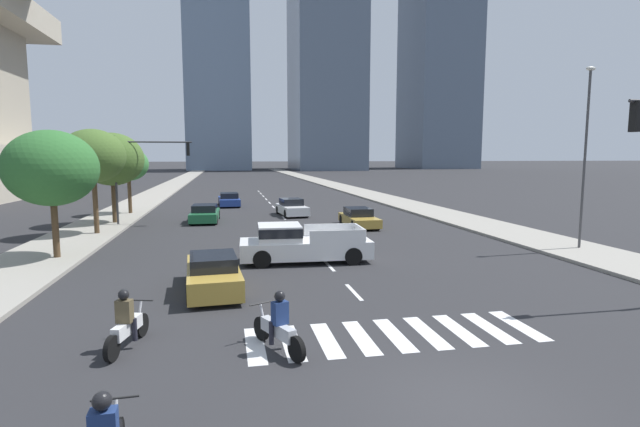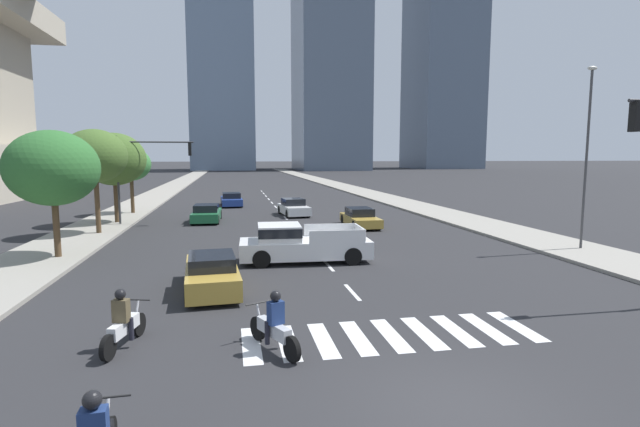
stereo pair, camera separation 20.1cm
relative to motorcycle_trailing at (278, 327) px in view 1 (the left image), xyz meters
name	(u,v)px [view 1 (the left image)]	position (x,y,z in m)	size (l,w,h in m)	color
ground_plane	(462,406)	(3.07, -3.22, -0.58)	(800.00, 800.00, 0.00)	#28282B
sidewalk_east	(427,210)	(15.55, 26.78, -0.51)	(4.00, 260.00, 0.15)	gray
sidewalk_west	(114,217)	(-9.41, 26.78, -0.51)	(4.00, 260.00, 0.15)	gray
crosswalk_near	(394,335)	(3.07, 0.42, -0.58)	(7.65, 2.37, 0.01)	silver
lane_divider_center	(278,212)	(3.07, 28.42, -0.58)	(0.14, 50.00, 0.01)	silver
motorcycle_trailing	(278,327)	(0.00, 0.00, 0.00)	(1.17, 2.07, 1.49)	black
motorcycle_third	(127,325)	(-3.57, 0.84, 0.00)	(0.87, 2.08, 1.49)	black
pickup_truck	(299,244)	(1.94, 9.45, 0.23)	(5.77, 2.36, 1.67)	silver
sedan_gold_0	(213,274)	(-1.65, 5.52, 0.03)	(2.01, 4.59, 1.30)	#B28E38
sedan_gold_1	(359,218)	(7.39, 19.13, -0.02)	(1.80, 4.47, 1.23)	#B28E38
sedan_green_2	(205,214)	(-2.65, 23.42, -0.01)	(2.03, 4.52, 1.24)	#1E6038
sedan_blue_3	(229,200)	(-0.90, 34.09, -0.01)	(2.03, 4.87, 1.24)	navy
sedan_white_4	(292,208)	(3.87, 25.86, 0.02)	(2.19, 4.36, 1.32)	silver
traffic_signal_far	(145,163)	(-6.36, 22.35, 3.58)	(5.18, 0.28, 5.79)	#333335
street_lamp_east	(586,146)	(15.85, 9.27, 4.51)	(0.50, 0.24, 8.67)	#3F3F42
street_tree_nearest	(51,168)	(-8.61, 11.84, 3.51)	(3.90, 3.90, 5.61)	#4C3823
street_tree_second	(93,156)	(-8.61, 18.63, 4.03)	(3.61, 3.61, 6.02)	#4C3823
street_tree_third	(112,159)	(-8.61, 23.28, 3.82)	(4.15, 4.15, 6.02)	#4C3823
street_tree_fourth	(128,164)	(-8.61, 28.74, 3.39)	(3.06, 3.06, 5.14)	#4C3823
office_tower_left_skyline	(216,26)	(-3.00, 154.48, 46.32)	(20.38, 23.04, 94.86)	slate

